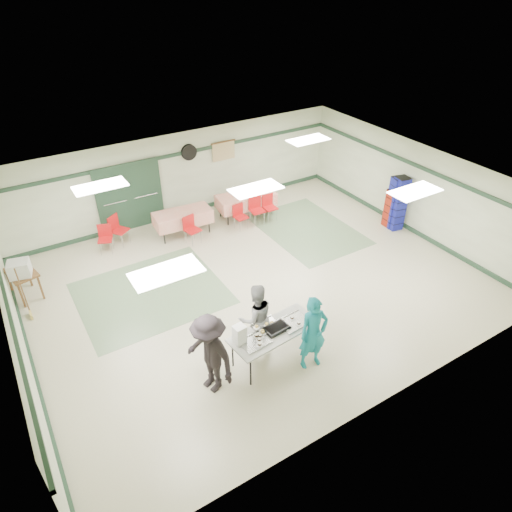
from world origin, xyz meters
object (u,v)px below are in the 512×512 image
dining_table_a (246,200)px  chair_loose_a (117,227)px  volunteer_grey (256,317)px  crate_stack_blue_b (395,203)px  volunteer_teal (313,333)px  chair_b (239,214)px  serving_table (274,332)px  chair_d (191,227)px  office_printer (19,269)px  chair_loose_b (105,236)px  printer_table (22,275)px  dining_table_b (183,217)px  chair_a (256,207)px  chair_c (269,205)px  volunteer_dark (210,354)px  crate_stack_blue_a (398,204)px  broom (23,291)px  crate_stack_red (393,208)px

dining_table_a → chair_loose_a: chair_loose_a is taller
volunteer_grey → crate_stack_blue_b: (6.34, 2.23, 0.03)m
volunteer_teal → chair_b: bearing=83.0°
serving_table → chair_d: size_ratio=2.31×
chair_loose_a → office_printer: (-2.72, -1.40, 0.38)m
chair_loose_b → printer_table: bearing=-133.0°
dining_table_b → crate_stack_blue_b: size_ratio=1.06×
dining_table_b → chair_a: chair_a is taller
chair_c → office_printer: 7.31m
serving_table → volunteer_grey: bearing=99.7°
volunteer_grey → office_printer: size_ratio=3.32×
volunteer_dark → crate_stack_blue_b: (7.68, 2.75, -0.07)m
chair_d → chair_loose_a: bearing=137.8°
chair_loose_a → crate_stack_blue_a: size_ratio=0.53×
crate_stack_blue_a → broom: 10.49m
chair_d → dining_table_a: bearing=1.5°
volunteer_teal → crate_stack_blue_a: size_ratio=0.99×
chair_d → printer_table: 4.58m
crate_stack_red → serving_table: bearing=-156.0°
crate_stack_red → volunteer_grey: bearing=-160.3°
volunteer_teal → volunteer_grey: (-0.70, 1.05, -0.05)m
volunteer_dark → crate_stack_red: (7.68, 2.80, -0.28)m
dining_table_b → volunteer_grey: bearing=-93.0°
chair_loose_a → chair_loose_b: size_ratio=1.11×
broom → chair_loose_b: bearing=42.2°
chair_loose_a → volunteer_dark: bearing=-126.6°
volunteer_grey → chair_loose_b: (-1.65, 5.49, -0.30)m
dining_table_a → office_printer: bearing=-166.8°
chair_d → chair_loose_b: size_ratio=1.04×
volunteer_dark → chair_c: size_ratio=2.13×
dining_table_b → chair_b: size_ratio=2.21×
dining_table_a → chair_loose_b: chair_loose_b is taller
crate_stack_red → printer_table: crate_stack_red is taller
chair_d → volunteer_teal: bearing=-102.2°
office_printer → dining_table_a: bearing=20.7°
volunteer_teal → chair_b: volunteer_teal is taller
serving_table → chair_loose_b: size_ratio=2.41×
chair_a → broom: 6.98m
volunteer_teal → chair_loose_b: size_ratio=2.07×
volunteer_teal → crate_stack_blue_a: crate_stack_blue_a is taller
chair_loose_b → dining_table_b: bearing=15.9°
office_printer → chair_b: bearing=16.2°
chair_loose_b → volunteer_grey: bearing=-50.6°
volunteer_dark → chair_b: volunteer_dark is taller
volunteer_grey → office_printer: bearing=-40.0°
chair_c → volunteer_grey: bearing=-124.7°
chair_d → chair_a: bearing=-12.8°
chair_b → chair_d: 1.63m
crate_stack_blue_a → crate_stack_red: size_ratio=1.39×
volunteer_dark → dining_table_a: (4.17, 5.74, -0.32)m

